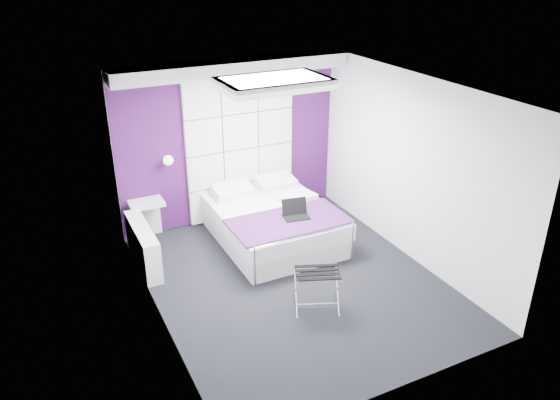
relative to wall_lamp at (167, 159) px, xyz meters
name	(u,v)px	position (x,y,z in m)	size (l,w,h in m)	color
floor	(294,281)	(1.05, -2.06, -1.22)	(4.40, 4.40, 0.00)	black
ceiling	(297,88)	(1.05, -2.06, 1.38)	(4.40, 4.40, 0.00)	white
wall_back	(230,141)	(1.05, 0.14, 0.08)	(3.60, 3.60, 0.00)	white
wall_left	(152,222)	(-0.75, -2.06, 0.08)	(4.40, 4.40, 0.00)	white
wall_right	(411,169)	(2.85, -2.06, 0.08)	(4.40, 4.40, 0.00)	white
accent_wall	(230,142)	(1.05, 0.13, 0.08)	(3.58, 0.02, 2.58)	#401049
soffit	(233,67)	(1.05, -0.11, 1.28)	(3.58, 0.50, 0.20)	white
headboard	(241,149)	(1.20, 0.08, -0.05)	(1.80, 0.08, 2.30)	white
skylight	(274,82)	(1.05, -1.46, 1.33)	(1.36, 0.86, 0.12)	white
wall_lamp	(167,159)	(0.00, 0.00, 0.00)	(0.15, 0.15, 0.15)	white
radiator	(143,246)	(-0.64, -0.76, -0.92)	(0.22, 1.20, 0.60)	white
bed	(273,223)	(1.29, -0.92, -0.92)	(1.66, 2.01, 0.71)	white
nightstand	(146,203)	(-0.39, -0.04, -0.61)	(0.50, 0.39, 0.06)	white
luggage_rack	(317,290)	(1.01, -2.71, -0.96)	(0.53, 0.39, 0.52)	silver
laptop	(295,212)	(1.43, -1.34, -0.59)	(0.36, 0.26, 0.26)	black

